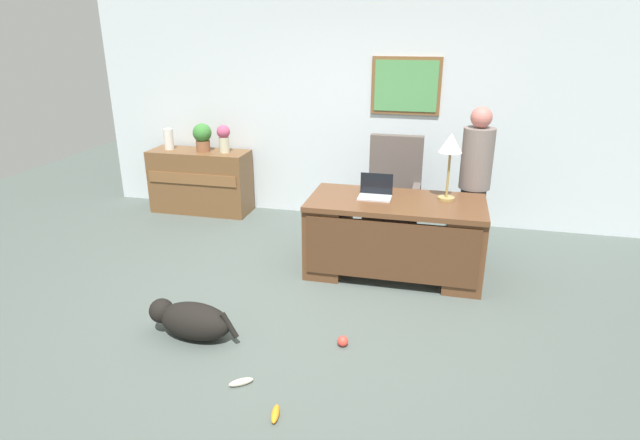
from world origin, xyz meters
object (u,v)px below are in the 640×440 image
(desk, at_px, (394,235))
(laptop, at_px, (376,191))
(person_standing, at_px, (474,183))
(dog_toy_bone, at_px, (241,382))
(armchair, at_px, (393,197))
(desk_lamp, at_px, (451,147))
(credenza, at_px, (201,181))
(dog_toy_plush, at_px, (275,414))
(dog_lying, at_px, (191,320))
(vase_with_flowers, at_px, (224,137))
(potted_plant, at_px, (202,136))
(vase_empty, at_px, (169,139))
(dog_toy_ball, at_px, (343,341))

(desk, distance_m, laptop, 0.47)
(person_standing, relative_size, dog_toy_bone, 9.28)
(armchair, height_order, desk_lamp, desk_lamp)
(credenza, xyz_separation_m, dog_toy_plush, (2.20, -3.59, -0.39))
(dog_lying, bearing_deg, vase_with_flowers, 107.37)
(desk, height_order, potted_plant, potted_plant)
(person_standing, height_order, dog_lying, person_standing)
(desk_lamp, relative_size, dog_toy_bone, 3.73)
(person_standing, distance_m, potted_plant, 3.46)
(armchair, height_order, vase_empty, armchair)
(armchair, bearing_deg, vase_with_flowers, 169.66)
(vase_with_flowers, relative_size, dog_toy_bone, 2.04)
(dog_toy_bone, bearing_deg, dog_toy_plush, -36.66)
(desk, distance_m, armchair, 0.94)
(vase_with_flowers, height_order, dog_toy_ball, vase_with_flowers)
(person_standing, xyz_separation_m, dog_lying, (-2.19, -2.16, -0.67))
(desk, bearing_deg, credenza, 153.87)
(credenza, bearing_deg, desk, -26.13)
(vase_with_flowers, relative_size, dog_toy_plush, 2.09)
(dog_toy_bone, bearing_deg, credenza, 119.27)
(desk, height_order, dog_toy_plush, desk)
(dog_lying, distance_m, potted_plant, 3.22)
(person_standing, xyz_separation_m, potted_plant, (-3.38, 0.70, 0.20))
(dog_toy_plush, bearing_deg, vase_with_flowers, 117.10)
(vase_with_flowers, xyz_separation_m, dog_toy_ball, (2.10, -2.71, -0.98))
(person_standing, height_order, potted_plant, person_standing)
(credenza, bearing_deg, vase_empty, 179.82)
(desk, bearing_deg, desk_lamp, 19.96)
(desk, xyz_separation_m, dog_toy_plush, (-0.51, -2.26, -0.39))
(desk, relative_size, vase_empty, 6.25)
(vase_empty, bearing_deg, laptop, -23.19)
(person_standing, bearing_deg, desk_lamp, -120.92)
(dog_toy_plush, bearing_deg, credenza, 121.57)
(armchair, distance_m, dog_toy_plush, 3.24)
(vase_with_flowers, bearing_deg, dog_toy_plush, -62.90)
(credenza, height_order, armchair, armchair)
(potted_plant, bearing_deg, laptop, -27.22)
(credenza, height_order, desk_lamp, desk_lamp)
(dog_lying, xyz_separation_m, potted_plant, (-1.19, 2.86, 0.87))
(vase_empty, bearing_deg, dog_lying, -59.63)
(credenza, xyz_separation_m, potted_plant, (0.07, 0.00, 0.61))
(vase_with_flowers, bearing_deg, desk_lamp, -22.45)
(vase_empty, relative_size, dog_toy_plush, 1.60)
(desk_lamp, relative_size, vase_empty, 2.38)
(laptop, distance_m, potted_plant, 2.73)
(dog_lying, relative_size, dog_toy_bone, 4.51)
(vase_empty, height_order, dog_toy_plush, vase_empty)
(vase_empty, height_order, dog_toy_bone, vase_empty)
(dog_toy_bone, xyz_separation_m, dog_toy_plush, (0.33, -0.25, 0.00))
(potted_plant, bearing_deg, armchair, -9.15)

